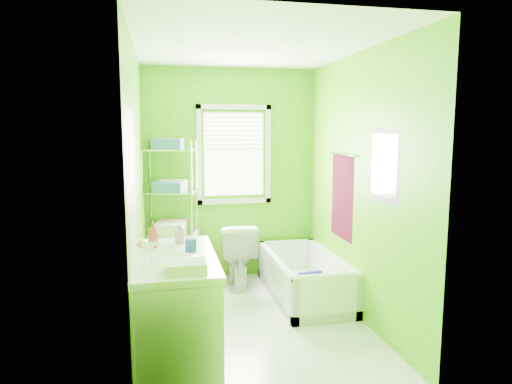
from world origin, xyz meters
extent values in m
plane|color=silver|center=(0.00, 0.00, 0.00)|extent=(2.90, 2.90, 0.00)
cube|color=#4CA407|center=(0.00, 1.45, 1.30)|extent=(2.10, 0.04, 2.60)
cube|color=#4CA407|center=(0.00, -1.45, 1.30)|extent=(2.10, 0.04, 2.60)
cube|color=#4CA407|center=(-1.05, 0.00, 1.30)|extent=(0.04, 2.90, 2.60)
cube|color=#4CA407|center=(1.05, 0.00, 1.30)|extent=(0.04, 2.90, 2.60)
cube|color=white|center=(0.00, 0.00, 2.60)|extent=(2.10, 2.90, 0.04)
cube|color=white|center=(0.05, 1.44, 1.55)|extent=(0.74, 0.01, 1.01)
cube|color=white|center=(0.05, 1.42, 0.97)|extent=(0.92, 0.05, 0.06)
cube|color=white|center=(0.05, 1.42, 2.13)|extent=(0.92, 0.05, 0.06)
cube|color=white|center=(-0.38, 1.42, 1.55)|extent=(0.06, 0.05, 1.22)
cube|color=white|center=(0.48, 1.42, 1.55)|extent=(0.06, 0.05, 1.22)
cube|color=white|center=(0.05, 1.42, 1.84)|extent=(0.72, 0.02, 0.50)
cube|color=white|center=(-1.04, -1.00, 1.00)|extent=(0.02, 0.80, 2.00)
sphere|color=gold|center=(-1.00, -0.67, 1.00)|extent=(0.07, 0.07, 0.07)
cube|color=#48081E|center=(1.04, 0.35, 1.15)|extent=(0.02, 0.58, 0.90)
cylinder|color=silver|center=(1.02, 0.35, 1.60)|extent=(0.02, 0.62, 0.02)
cube|color=#CC5972|center=(1.04, -0.55, 1.55)|extent=(0.02, 0.54, 0.64)
cube|color=white|center=(1.03, -0.55, 1.55)|extent=(0.01, 0.44, 0.54)
cube|color=white|center=(0.69, 0.56, 0.05)|extent=(0.72, 1.54, 0.10)
cube|color=white|center=(0.37, 0.56, 0.23)|extent=(0.07, 1.54, 0.46)
cube|color=white|center=(1.01, 0.56, 0.23)|extent=(0.07, 1.54, 0.46)
cube|color=white|center=(0.69, -0.17, 0.23)|extent=(0.72, 0.07, 0.46)
cube|color=white|center=(0.69, 1.29, 0.23)|extent=(0.72, 0.07, 0.46)
cylinder|color=white|center=(0.69, -0.17, 0.46)|extent=(0.72, 0.07, 0.07)
cylinder|color=#1623D4|center=(0.69, 0.14, 0.13)|extent=(0.37, 0.37, 0.06)
cylinder|color=gold|center=(0.69, 0.14, 0.19)|extent=(0.35, 0.35, 0.05)
cube|color=#1623D4|center=(0.67, 0.28, 0.25)|extent=(0.26, 0.09, 0.24)
imported|color=white|center=(0.03, 1.10, 0.38)|extent=(0.47, 0.78, 0.77)
cube|color=white|center=(-0.76, -0.71, 0.43)|extent=(0.59, 1.18, 0.86)
cube|color=silver|center=(-0.76, -0.71, 0.88)|extent=(0.62, 1.21, 0.05)
ellipsoid|color=white|center=(-0.74, -0.87, 0.88)|extent=(0.41, 0.53, 0.14)
cylinder|color=silver|center=(-0.93, -0.87, 0.98)|extent=(0.03, 0.03, 0.16)
cylinder|color=silver|center=(-0.93, -0.87, 1.05)|extent=(0.12, 0.02, 0.02)
imported|color=#D13D4A|center=(-0.92, -0.43, 1.01)|extent=(0.08, 0.08, 0.21)
imported|color=pink|center=(-0.70, -0.30, 0.99)|extent=(0.09, 0.10, 0.17)
cylinder|color=#1B3AAF|center=(-0.63, -0.61, 0.96)|extent=(0.09, 0.09, 0.10)
cube|color=silver|center=(-0.70, -1.12, 0.94)|extent=(0.28, 0.22, 0.07)
cylinder|color=silver|center=(-1.05, 1.10, 0.87)|extent=(0.02, 0.02, 1.73)
cylinder|color=silver|center=(-0.97, 1.43, 0.87)|extent=(0.02, 0.02, 1.73)
cylinder|color=silver|center=(-0.51, 0.97, 0.87)|extent=(0.02, 0.02, 1.73)
cylinder|color=silver|center=(-0.43, 1.30, 0.87)|extent=(0.02, 0.02, 1.73)
cube|color=silver|center=(-0.74, 1.20, 0.16)|extent=(0.64, 0.49, 0.02)
cube|color=silver|center=(-0.74, 1.20, 0.65)|extent=(0.64, 0.49, 0.02)
cube|color=silver|center=(-0.74, 1.20, 1.14)|extent=(0.64, 0.49, 0.02)
cube|color=silver|center=(-0.74, 1.20, 1.63)|extent=(0.64, 0.49, 0.02)
cube|color=#3063AD|center=(-0.76, 1.10, 1.69)|extent=(0.37, 0.29, 0.12)
cube|color=#ECA1B9|center=(-0.74, 1.34, 1.69)|extent=(0.37, 0.29, 0.12)
cube|color=#3063AD|center=(-0.77, 1.10, 1.21)|extent=(0.37, 0.29, 0.12)
cube|color=#D8D884|center=(-0.71, 1.33, 1.21)|extent=(0.37, 0.29, 0.12)
cube|color=silver|center=(-0.76, 1.12, 0.72)|extent=(0.37, 0.29, 0.12)
cube|color=#ECA1B9|center=(-0.73, 1.34, 0.72)|extent=(0.37, 0.29, 0.12)
cube|color=#ECA1B9|center=(-0.46, 1.14, 0.39)|extent=(0.10, 0.30, 0.54)
camera|label=1|loc=(-0.85, -4.14, 1.86)|focal=32.00mm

